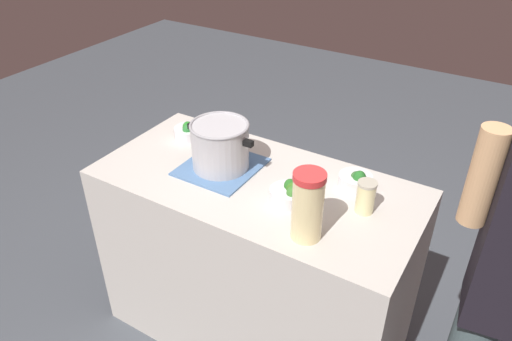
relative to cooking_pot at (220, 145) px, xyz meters
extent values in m
plane|color=#444A52|center=(0.18, -0.01, -1.00)|extent=(8.00, 8.00, 0.00)
cube|color=beige|center=(0.18, -0.01, -0.55)|extent=(1.33, 0.65, 0.89)
cube|color=#4F75A4|center=(0.00, 0.00, -0.11)|extent=(0.30, 0.32, 0.01)
cylinder|color=#B7B7BC|center=(0.00, 0.00, -0.01)|extent=(0.24, 0.24, 0.19)
torus|color=#99999E|center=(0.00, 0.00, 0.09)|extent=(0.24, 0.24, 0.01)
cube|color=black|center=(-0.14, 0.00, 0.05)|extent=(0.04, 0.02, 0.02)
cube|color=black|center=(0.14, 0.00, 0.05)|extent=(0.04, 0.02, 0.02)
cylinder|color=#F6E19E|center=(0.50, -0.21, 0.01)|extent=(0.11, 0.11, 0.23)
cylinder|color=red|center=(0.50, -0.21, 0.14)|extent=(0.11, 0.11, 0.02)
ellipsoid|color=yellow|center=(0.52, -0.21, 0.03)|extent=(0.04, 0.04, 0.01)
cylinder|color=beige|center=(0.62, 0.03, -0.05)|extent=(0.07, 0.07, 0.12)
cylinder|color=#B2AD99|center=(0.62, 0.03, 0.01)|extent=(0.07, 0.07, 0.01)
cylinder|color=silver|center=(0.35, -0.07, -0.08)|extent=(0.14, 0.14, 0.05)
ellipsoid|color=#266521|center=(0.35, -0.05, -0.05)|extent=(0.05, 0.05, 0.05)
ellipsoid|color=#356A1E|center=(0.37, -0.06, -0.05)|extent=(0.05, 0.05, 0.05)
ellipsoid|color=#38732C|center=(0.38, -0.08, -0.05)|extent=(0.05, 0.05, 0.05)
cylinder|color=silver|center=(-0.28, 0.14, -0.09)|extent=(0.13, 0.13, 0.05)
ellipsoid|color=#36671E|center=(-0.28, 0.13, -0.06)|extent=(0.04, 0.04, 0.05)
ellipsoid|color=#297432|center=(-0.27, 0.12, -0.06)|extent=(0.05, 0.05, 0.05)
ellipsoid|color=#237723|center=(-0.28, 0.14, -0.06)|extent=(0.05, 0.05, 0.06)
cylinder|color=silver|center=(0.53, 0.16, -0.08)|extent=(0.13, 0.13, 0.05)
ellipsoid|color=#3A6834|center=(0.54, 0.16, -0.06)|extent=(0.04, 0.04, 0.05)
ellipsoid|color=#23721A|center=(0.54, 0.16, -0.07)|extent=(0.04, 0.04, 0.05)
ellipsoid|color=#216424|center=(0.55, 0.15, -0.06)|extent=(0.05, 0.05, 0.06)
cylinder|color=tan|center=(0.98, -0.14, 0.26)|extent=(0.08, 0.08, 0.30)
camera|label=1|loc=(1.04, -1.41, 1.00)|focal=34.39mm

